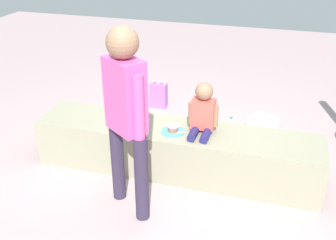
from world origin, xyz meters
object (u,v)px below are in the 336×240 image
(child_seated, at_px, (203,112))
(handbag_black_leather, at_px, (159,135))
(cake_box_white, at_px, (263,124))
(gift_bag, at_px, (158,95))
(adult_standing, at_px, (126,107))
(cake_plate, at_px, (173,130))
(water_bottle_far_side, at_px, (231,125))
(water_bottle_near_gift, at_px, (219,136))

(child_seated, bearing_deg, handbag_black_leather, 141.75)
(child_seated, height_order, cake_box_white, child_seated)
(child_seated, relative_size, cake_box_white, 1.54)
(child_seated, bearing_deg, cake_box_white, 64.98)
(cake_box_white, bearing_deg, gift_bag, 168.95)
(adult_standing, xyz_separation_m, cake_box_white, (0.98, 1.75, -0.88))
(cake_plate, bearing_deg, adult_standing, -109.86)
(cake_plate, bearing_deg, water_bottle_far_side, 67.61)
(gift_bag, bearing_deg, handbag_black_leather, -71.67)
(cake_box_white, height_order, handbag_black_leather, handbag_black_leather)
(cake_box_white, bearing_deg, water_bottle_near_gift, -133.20)
(cake_plate, relative_size, gift_bag, 0.61)
(water_bottle_near_gift, relative_size, water_bottle_far_side, 1.03)
(water_bottle_far_side, xyz_separation_m, cake_box_white, (0.35, 0.16, -0.02))
(child_seated, xyz_separation_m, handbag_black_leather, (-0.56, 0.44, -0.56))
(cake_plate, distance_m, water_bottle_far_side, 1.16)
(child_seated, xyz_separation_m, adult_standing, (-0.47, -0.66, 0.28))
(water_bottle_near_gift, height_order, water_bottle_far_side, water_bottle_near_gift)
(cake_plate, distance_m, water_bottle_near_gift, 0.86)
(water_bottle_far_side, distance_m, handbag_black_leather, 0.87)
(child_seated, distance_m, adult_standing, 0.86)
(cake_plate, height_order, water_bottle_far_side, cake_plate)
(adult_standing, bearing_deg, gift_bag, 100.96)
(child_seated, bearing_deg, adult_standing, -125.52)
(child_seated, height_order, handbag_black_leather, child_seated)
(child_seated, distance_m, water_bottle_near_gift, 0.85)
(child_seated, bearing_deg, cake_plate, -163.90)
(cake_plate, height_order, water_bottle_near_gift, cake_plate)
(cake_plate, xyz_separation_m, water_bottle_far_side, (0.41, 1.01, -0.39))
(handbag_black_leather, bearing_deg, child_seated, -38.25)
(water_bottle_far_side, relative_size, handbag_black_leather, 0.62)
(water_bottle_near_gift, distance_m, cake_box_white, 0.64)
(child_seated, relative_size, water_bottle_near_gift, 2.45)
(water_bottle_near_gift, bearing_deg, child_seated, -96.31)
(gift_bag, xyz_separation_m, water_bottle_far_side, (1.02, -0.42, -0.08))
(water_bottle_far_side, bearing_deg, water_bottle_near_gift, -105.43)
(cake_box_white, distance_m, handbag_black_leather, 1.25)
(water_bottle_near_gift, relative_size, cake_box_white, 0.63)
(child_seated, bearing_deg, gift_bag, 122.46)
(child_seated, bearing_deg, water_bottle_near_gift, 83.69)
(cake_box_white, bearing_deg, adult_standing, -119.26)
(adult_standing, height_order, water_bottle_far_side, adult_standing)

